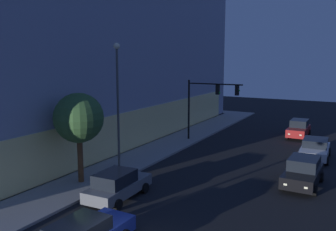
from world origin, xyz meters
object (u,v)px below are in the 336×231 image
street_lamp_sidewalk (118,93)px  car_black (303,172)px  car_white (315,149)px  car_red (299,129)px  traffic_light_far_corner (209,97)px  sidewalk_tree (79,118)px  modern_building (26,44)px  car_grey (117,185)px

street_lamp_sidewalk → car_black: size_ratio=1.93×
car_white → car_red: size_ratio=1.08×
traffic_light_far_corner → sidewalk_tree: traffic_light_far_corner is taller
car_white → sidewalk_tree: bearing=137.2°
car_black → car_red: bearing=10.1°
car_black → car_red: size_ratio=1.06×
car_black → street_lamp_sidewalk: bearing=105.1°
traffic_light_far_corner → car_white: 10.24m
modern_building → sidewalk_tree: (-11.37, -17.52, -5.08)m
traffic_light_far_corner → street_lamp_sidewalk: (-11.25, 2.18, 1.32)m
modern_building → car_red: size_ratio=9.38×
traffic_light_far_corner → sidewalk_tree: size_ratio=1.00×
traffic_light_far_corner → car_grey: traffic_light_far_corner is taller
sidewalk_tree → car_white: 18.52m
sidewalk_tree → car_white: size_ratio=1.23×
street_lamp_sidewalk → sidewalk_tree: 3.59m
car_red → car_white: bearing=-162.0°
traffic_light_far_corner → car_white: traffic_light_far_corner is taller
modern_building → street_lamp_sidewalk: (-8.10, -18.14, -3.72)m
street_lamp_sidewalk → car_grey: street_lamp_sidewalk is taller
car_grey → traffic_light_far_corner: bearing=2.8°
traffic_light_far_corner → street_lamp_sidewalk: size_ratio=0.65×
street_lamp_sidewalk → car_grey: 7.01m
sidewalk_tree → car_red: sidewalk_tree is taller
modern_building → traffic_light_far_corner: (3.15, -20.32, -5.04)m
car_red → car_black: bearing=-169.9°
sidewalk_tree → car_grey: size_ratio=1.24×
modern_building → car_red: modern_building is taller
traffic_light_far_corner → car_black: traffic_light_far_corner is taller
car_grey → car_black: car_black is taller
street_lamp_sidewalk → sidewalk_tree: street_lamp_sidewalk is taller
modern_building → car_white: size_ratio=8.68×
car_grey → sidewalk_tree: bearing=75.2°
modern_building → traffic_light_far_corner: size_ratio=7.07×
car_grey → car_white: 16.79m
car_white → car_red: car_red is taller
modern_building → car_grey: modern_building is taller
car_grey → car_red: car_red is taller
traffic_light_far_corner → sidewalk_tree: (-14.52, 2.80, -0.04)m
modern_building → sidewalk_tree: modern_building is taller
modern_building → car_white: (1.99, -29.88, -8.52)m
traffic_light_far_corner → car_red: traffic_light_far_corner is taller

